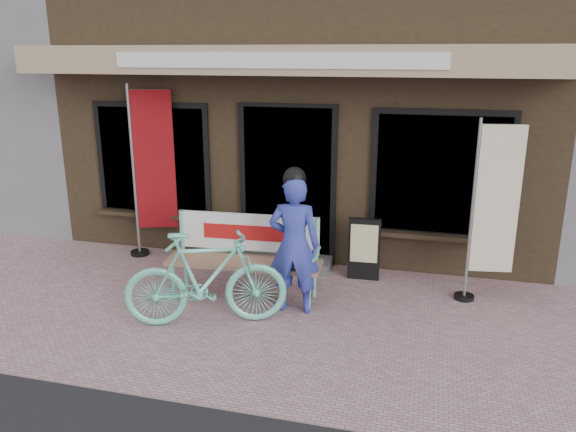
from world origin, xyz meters
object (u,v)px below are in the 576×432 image
(nobori_red, at_px, (151,170))
(menu_stand, at_px, (364,249))
(person, at_px, (294,242))
(nobori_cream, at_px, (492,210))
(bench, at_px, (246,250))
(bicycle, at_px, (206,279))

(nobori_red, distance_m, menu_stand, 3.16)
(person, relative_size, nobori_red, 0.68)
(person, distance_m, nobori_cream, 2.29)
(bench, xyz_separation_m, person, (0.66, -0.25, 0.24))
(bench, distance_m, bicycle, 0.84)
(nobori_red, xyz_separation_m, nobori_cream, (4.51, -0.46, -0.15))
(person, distance_m, nobori_red, 2.74)
(bench, xyz_separation_m, nobori_red, (-1.73, 1.04, 0.68))
(bicycle, bearing_deg, nobori_cream, -85.38)
(bench, xyz_separation_m, nobori_cream, (2.77, 0.58, 0.53))
(person, xyz_separation_m, nobori_cream, (2.12, 0.83, 0.29))
(nobori_cream, height_order, menu_stand, nobori_cream)
(bench, relative_size, person, 1.11)
(person, xyz_separation_m, nobori_red, (-2.39, 1.28, 0.44))
(nobori_cream, bearing_deg, person, -167.29)
(bicycle, xyz_separation_m, nobori_cream, (2.95, 1.40, 0.59))
(nobori_cream, distance_m, menu_stand, 1.65)
(bench, distance_m, nobori_red, 2.13)
(nobori_red, relative_size, nobori_cream, 1.13)
(person, height_order, bicycle, person)
(menu_stand, bearing_deg, bench, -149.69)
(bench, distance_m, person, 0.74)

